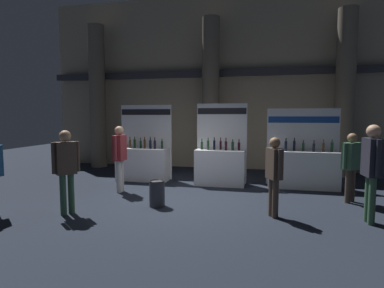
{
  "coord_description": "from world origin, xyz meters",
  "views": [
    {
      "loc": [
        1.81,
        -7.0,
        2.02
      ],
      "look_at": [
        -0.04,
        1.31,
        1.24
      ],
      "focal_mm": 29.44,
      "sensor_mm": 36.0,
      "label": 1
    }
  ],
  "objects_px": {
    "exhibitor_booth_0": "(143,161)",
    "visitor_6": "(66,165)",
    "exhibitor_booth_2": "(303,166)",
    "visitor_2": "(120,153)",
    "visitor_3": "(372,164)",
    "visitor_5": "(274,171)",
    "exhibitor_booth_1": "(220,164)",
    "trash_bin": "(157,193)",
    "visitor_1": "(351,161)"
  },
  "relations": [
    {
      "from": "visitor_2",
      "to": "visitor_3",
      "type": "relative_size",
      "value": 0.94
    },
    {
      "from": "exhibitor_booth_1",
      "to": "visitor_1",
      "type": "distance_m",
      "value": 3.43
    },
    {
      "from": "trash_bin",
      "to": "visitor_5",
      "type": "bearing_deg",
      "value": -4.61
    },
    {
      "from": "exhibitor_booth_0",
      "to": "visitor_3",
      "type": "distance_m",
      "value": 6.29
    },
    {
      "from": "visitor_5",
      "to": "visitor_6",
      "type": "xyz_separation_m",
      "value": [
        -4.11,
        -0.74,
        0.09
      ]
    },
    {
      "from": "exhibitor_booth_0",
      "to": "visitor_6",
      "type": "height_order",
      "value": "exhibitor_booth_0"
    },
    {
      "from": "exhibitor_booth_2",
      "to": "visitor_2",
      "type": "relative_size",
      "value": 1.27
    },
    {
      "from": "visitor_1",
      "to": "visitor_3",
      "type": "relative_size",
      "value": 0.87
    },
    {
      "from": "exhibitor_booth_0",
      "to": "visitor_6",
      "type": "distance_m",
      "value": 3.6
    },
    {
      "from": "exhibitor_booth_0",
      "to": "visitor_2",
      "type": "bearing_deg",
      "value": -91.13
    },
    {
      "from": "exhibitor_booth_0",
      "to": "visitor_5",
      "type": "xyz_separation_m",
      "value": [
        3.85,
        -2.83,
        0.32
      ]
    },
    {
      "from": "trash_bin",
      "to": "visitor_1",
      "type": "bearing_deg",
      "value": 16.69
    },
    {
      "from": "visitor_1",
      "to": "exhibitor_booth_1",
      "type": "bearing_deg",
      "value": 114.01
    },
    {
      "from": "exhibitor_booth_0",
      "to": "exhibitor_booth_1",
      "type": "relative_size",
      "value": 0.99
    },
    {
      "from": "trash_bin",
      "to": "visitor_6",
      "type": "xyz_separation_m",
      "value": [
        -1.6,
        -0.94,
        0.73
      ]
    },
    {
      "from": "exhibitor_booth_1",
      "to": "visitor_3",
      "type": "relative_size",
      "value": 1.28
    },
    {
      "from": "exhibitor_booth_1",
      "to": "visitor_2",
      "type": "bearing_deg",
      "value": -149.74
    },
    {
      "from": "trash_bin",
      "to": "visitor_1",
      "type": "xyz_separation_m",
      "value": [
        4.28,
        1.28,
        0.68
      ]
    },
    {
      "from": "visitor_2",
      "to": "visitor_3",
      "type": "xyz_separation_m",
      "value": [
        5.62,
        -1.24,
        0.09
      ]
    },
    {
      "from": "exhibitor_booth_2",
      "to": "exhibitor_booth_0",
      "type": "bearing_deg",
      "value": 179.78
    },
    {
      "from": "exhibitor_booth_0",
      "to": "exhibitor_booth_1",
      "type": "distance_m",
      "value": 2.43
    },
    {
      "from": "visitor_2",
      "to": "visitor_5",
      "type": "bearing_deg",
      "value": -104.66
    },
    {
      "from": "exhibitor_booth_0",
      "to": "visitor_3",
      "type": "bearing_deg",
      "value": -26.79
    },
    {
      "from": "exhibitor_booth_2",
      "to": "visitor_2",
      "type": "xyz_separation_m",
      "value": [
        -4.76,
        -1.57,
        0.44
      ]
    },
    {
      "from": "exhibitor_booth_0",
      "to": "visitor_2",
      "type": "relative_size",
      "value": 1.35
    },
    {
      "from": "exhibitor_booth_1",
      "to": "exhibitor_booth_0",
      "type": "bearing_deg",
      "value": 176.46
    },
    {
      "from": "trash_bin",
      "to": "exhibitor_booth_1",
      "type": "bearing_deg",
      "value": 66.37
    },
    {
      "from": "visitor_1",
      "to": "visitor_2",
      "type": "height_order",
      "value": "visitor_2"
    },
    {
      "from": "trash_bin",
      "to": "visitor_6",
      "type": "relative_size",
      "value": 0.34
    },
    {
      "from": "visitor_1",
      "to": "visitor_5",
      "type": "bearing_deg",
      "value": 174.45
    },
    {
      "from": "visitor_1",
      "to": "visitor_3",
      "type": "bearing_deg",
      "value": -136.6
    },
    {
      "from": "exhibitor_booth_0",
      "to": "visitor_2",
      "type": "xyz_separation_m",
      "value": [
        -0.03,
        -1.59,
        0.43
      ]
    },
    {
      "from": "exhibitor_booth_2",
      "to": "trash_bin",
      "type": "distance_m",
      "value": 4.29
    },
    {
      "from": "visitor_1",
      "to": "visitor_6",
      "type": "xyz_separation_m",
      "value": [
        -5.88,
        -2.22,
        0.05
      ]
    },
    {
      "from": "visitor_1",
      "to": "exhibitor_booth_2",
      "type": "bearing_deg",
      "value": 78.39
    },
    {
      "from": "exhibitor_booth_1",
      "to": "visitor_5",
      "type": "relative_size",
      "value": 1.49
    },
    {
      "from": "exhibitor_booth_0",
      "to": "trash_bin",
      "type": "relative_size",
      "value": 4.03
    },
    {
      "from": "trash_bin",
      "to": "exhibitor_booth_0",
      "type": "bearing_deg",
      "value": 117.11
    },
    {
      "from": "exhibitor_booth_1",
      "to": "trash_bin",
      "type": "distance_m",
      "value": 2.73
    },
    {
      "from": "exhibitor_booth_0",
      "to": "visitor_1",
      "type": "bearing_deg",
      "value": -13.48
    },
    {
      "from": "visitor_2",
      "to": "visitor_5",
      "type": "relative_size",
      "value": 1.09
    },
    {
      "from": "trash_bin",
      "to": "visitor_2",
      "type": "relative_size",
      "value": 0.33
    },
    {
      "from": "visitor_2",
      "to": "visitor_3",
      "type": "height_order",
      "value": "visitor_3"
    },
    {
      "from": "visitor_1",
      "to": "visitor_3",
      "type": "height_order",
      "value": "visitor_3"
    },
    {
      "from": "exhibitor_booth_1",
      "to": "exhibitor_booth_2",
      "type": "xyz_separation_m",
      "value": [
        2.3,
        0.13,
        -0.01
      ]
    },
    {
      "from": "visitor_5",
      "to": "exhibitor_booth_0",
      "type": "bearing_deg",
      "value": -153.57
    },
    {
      "from": "visitor_6",
      "to": "visitor_2",
      "type": "bearing_deg",
      "value": 34.2
    },
    {
      "from": "exhibitor_booth_2",
      "to": "visitor_5",
      "type": "relative_size",
      "value": 1.39
    },
    {
      "from": "exhibitor_booth_1",
      "to": "exhibitor_booth_2",
      "type": "height_order",
      "value": "exhibitor_booth_1"
    },
    {
      "from": "exhibitor_booth_2",
      "to": "visitor_6",
      "type": "relative_size",
      "value": 1.29
    }
  ]
}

